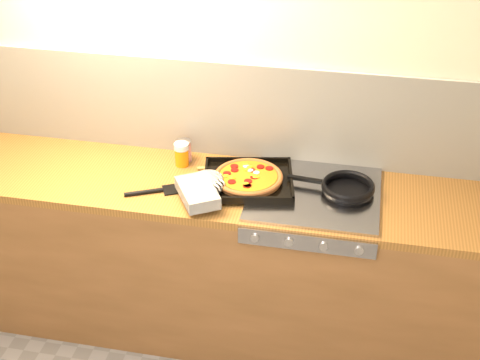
% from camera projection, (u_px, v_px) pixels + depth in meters
% --- Properties ---
extents(room_shell, '(3.20, 3.20, 3.20)m').
position_uv_depth(room_shell, '(233.00, 111.00, 3.28)').
color(room_shell, white).
rests_on(room_shell, ground).
extents(counter_run, '(3.20, 0.62, 0.90)m').
position_uv_depth(counter_run, '(222.00, 259.00, 3.41)').
color(counter_run, brown).
rests_on(counter_run, ground).
extents(stovetop, '(0.60, 0.56, 0.02)m').
position_uv_depth(stovetop, '(315.00, 194.00, 3.10)').
color(stovetop, '#99999E').
rests_on(stovetop, counter_run).
extents(pizza_on_tray, '(0.56, 0.56, 0.07)m').
position_uv_depth(pizza_on_tray, '(234.00, 181.00, 3.12)').
color(pizza_on_tray, black).
rests_on(pizza_on_tray, stovetop).
extents(frying_pan, '(0.42, 0.27, 0.04)m').
position_uv_depth(frying_pan, '(347.00, 188.00, 3.08)').
color(frying_pan, black).
rests_on(frying_pan, stovetop).
extents(tomato_can, '(0.09, 0.09, 0.11)m').
position_uv_depth(tomato_can, '(184.00, 151.00, 3.34)').
color(tomato_can, maroon).
rests_on(tomato_can, counter_run).
extents(juice_glass, '(0.09, 0.09, 0.12)m').
position_uv_depth(juice_glass, '(182.00, 154.00, 3.30)').
color(juice_glass, orange).
rests_on(juice_glass, counter_run).
extents(wooden_spoon, '(0.30, 0.08, 0.02)m').
position_uv_depth(wooden_spoon, '(234.00, 168.00, 3.28)').
color(wooden_spoon, '#AE9049').
rests_on(wooden_spoon, counter_run).
extents(black_spatula, '(0.28, 0.17, 0.02)m').
position_uv_depth(black_spatula, '(156.00, 191.00, 3.11)').
color(black_spatula, black).
rests_on(black_spatula, counter_run).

